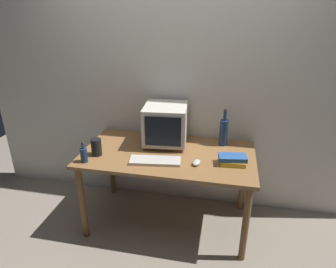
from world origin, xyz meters
TOP-DOWN VIEW (x-y plane):
  - ground_plane at (0.00, 0.00)m, footprint 6.00×6.00m
  - back_wall at (0.00, 0.46)m, footprint 4.00×0.08m
  - desk at (0.00, 0.00)m, footprint 1.51×0.81m
  - crt_monitor at (-0.06, 0.18)m, footprint 0.41×0.42m
  - keyboard at (-0.07, -0.19)m, footprint 0.44×0.20m
  - computer_mouse at (0.27, -0.16)m, footprint 0.08×0.11m
  - bottle_tall at (0.47, 0.26)m, footprint 0.08×0.08m
  - bottle_short at (-0.64, -0.30)m, footprint 0.06×0.06m
  - book_stack at (0.56, -0.09)m, footprint 0.24×0.16m
  - metal_canister at (-0.59, -0.16)m, footprint 0.09×0.09m

SIDE VIEW (x-z plane):
  - ground_plane at x=0.00m, z-range 0.00..0.00m
  - desk at x=0.00m, z-range 0.28..1.03m
  - keyboard at x=-0.07m, z-range 0.74..0.77m
  - computer_mouse at x=0.27m, z-range 0.74..0.78m
  - book_stack at x=0.56m, z-range 0.74..0.82m
  - bottle_short at x=-0.64m, z-range 0.72..0.90m
  - metal_canister at x=-0.59m, z-range 0.74..0.89m
  - bottle_tall at x=0.47m, z-range 0.70..1.05m
  - crt_monitor at x=-0.06m, z-range 0.75..1.12m
  - back_wall at x=0.00m, z-range 0.00..2.50m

